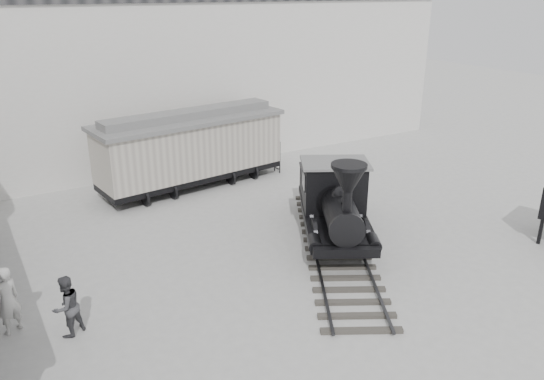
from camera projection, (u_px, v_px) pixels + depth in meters
ground at (335, 305)px, 15.42m from camera, size 90.00×90.00×0.00m
north_wall at (154, 56)px, 25.54m from camera, size 34.00×2.51×11.00m
locomotive at (335, 206)px, 18.94m from camera, size 6.83×10.00×3.60m
boxcar at (191, 147)px, 24.04m from camera, size 8.99×3.81×3.57m
visitor_a at (7, 300)px, 13.87m from camera, size 0.84×0.75×1.93m
visitor_b at (67, 306)px, 13.80m from camera, size 1.04×0.98×1.71m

